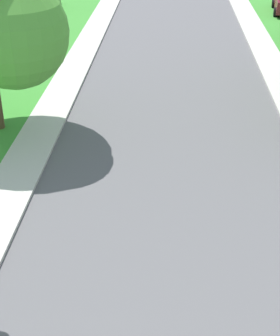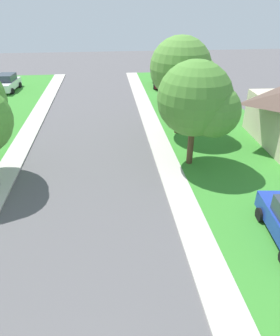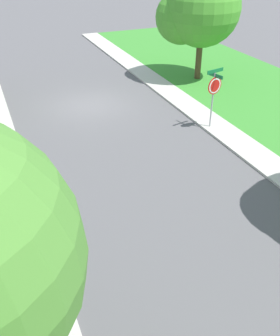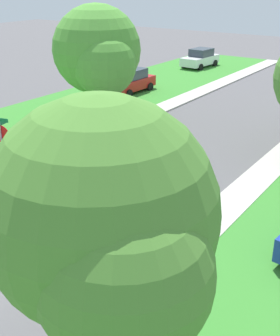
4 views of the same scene
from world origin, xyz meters
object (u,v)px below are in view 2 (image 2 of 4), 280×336
Objects in this scene: car_black_driveway_right at (174,97)px; tree_sidewalk_far at (199,102)px; car_white_across_road at (7,83)px; car_maroon_near_corner at (162,79)px; tree_corner_large at (184,70)px.

car_black_driveway_right is 11.83m from tree_sidewalk_far.
car_maroon_near_corner is at bearing -0.23° from car_white_across_road.
car_maroon_near_corner is (16.91, -0.07, 0.00)m from car_white_across_road.
car_black_driveway_right is at bearing -23.54° from car_white_across_road.
tree_corner_large reaches higher than tree_sidewalk_far.
car_white_across_road is 18.24m from car_black_driveway_right.
tree_sidewalk_far is at bearing -93.15° from tree_corner_large.
car_maroon_near_corner is at bearing 88.56° from car_black_driveway_right.
car_white_across_road is 21.41m from tree_corner_large.
tree_corner_large reaches higher than car_black_driveway_right.
tree_sidewalk_far reaches higher than car_black_driveway_right.
car_black_driveway_right is 0.66× the size of tree_corner_large.
car_black_driveway_right is 1.00× the size of car_maroon_near_corner.
tree_sidewalk_far is (-1.31, -18.61, 3.00)m from car_maroon_near_corner.
car_white_across_road is at bearing 179.77° from car_maroon_near_corner.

